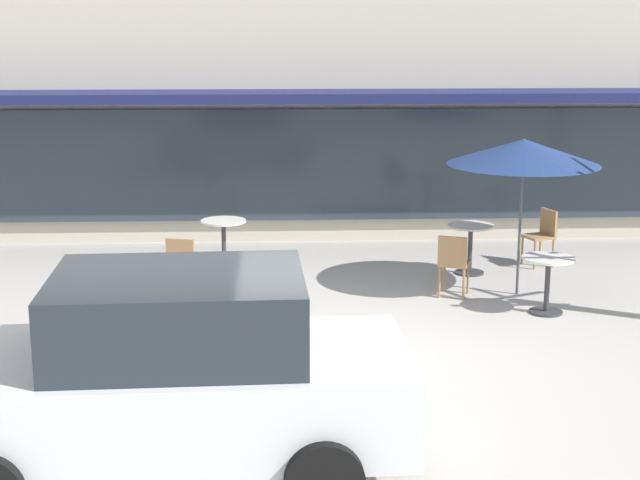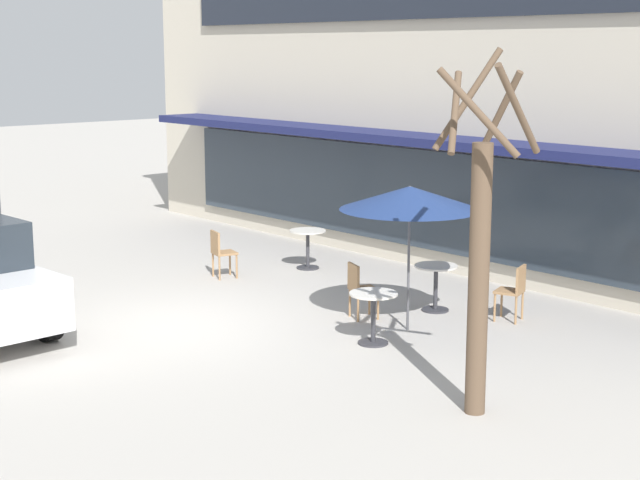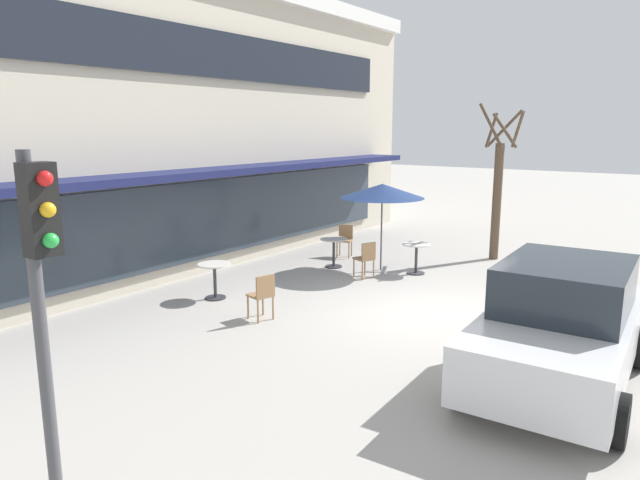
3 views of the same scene
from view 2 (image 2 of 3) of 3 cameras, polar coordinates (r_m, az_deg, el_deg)
ground_plane at (r=15.31m, az=-8.68°, el=-4.96°), size 80.00×80.00×0.00m
building_facade at (r=21.78m, az=13.89°, el=9.37°), size 18.66×9.10×7.35m
cafe_table_near_wall at (r=18.94m, az=-0.72°, el=-0.14°), size 0.70×0.70×0.76m
cafe_table_streetside at (r=15.98m, az=6.75°, el=-2.32°), size 0.70×0.70×0.76m
cafe_table_by_tree at (r=14.12m, az=3.13°, el=-4.04°), size 0.70×0.70×0.76m
patio_umbrella_green_folded at (r=14.56m, az=5.24°, el=2.45°), size 2.10×2.10×2.20m
cafe_chair_0 at (r=15.42m, az=2.32°, el=-2.70°), size 0.52×0.52×0.89m
cafe_chair_1 at (r=15.56m, az=11.22°, el=-2.78°), size 0.51×0.51×0.89m
cafe_chair_2 at (r=18.24m, az=-5.80°, el=-0.60°), size 0.49×0.49×0.89m
street_tree at (r=11.25m, az=9.26°, el=-0.68°), size 1.21×1.21×4.21m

